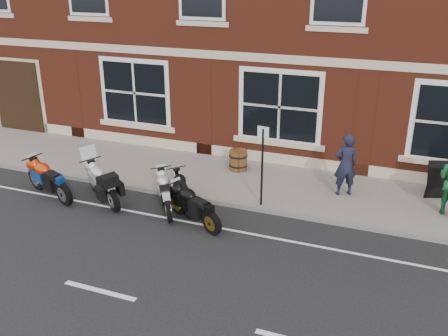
{
  "coord_description": "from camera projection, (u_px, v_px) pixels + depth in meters",
  "views": [
    {
      "loc": [
        5.2,
        -9.71,
        5.89
      ],
      "look_at": [
        0.83,
        1.6,
        0.98
      ],
      "focal_mm": 40.0,
      "sensor_mm": 36.0,
      "label": 1
    }
  ],
  "objects": [
    {
      "name": "moto_sport_black",
      "position": [
        194.0,
        204.0,
        12.17
      ],
      "size": [
        1.8,
        1.06,
        0.89
      ],
      "rotation": [
        0.0,
        0.0,
        1.07
      ],
      "color": "black",
      "rests_on": "ground"
    },
    {
      "name": "moto_touring_silver",
      "position": [
        103.0,
        181.0,
        13.36
      ],
      "size": [
        1.77,
        1.35,
        1.38
      ],
      "rotation": [
        0.0,
        0.0,
        0.94
      ],
      "color": "black",
      "rests_on": "ground"
    },
    {
      "name": "barrel_planter",
      "position": [
        238.0,
        160.0,
        15.14
      ],
      "size": [
        0.57,
        0.57,
        0.63
      ],
      "color": "#522515",
      "rests_on": "sidewalk"
    },
    {
      "name": "sidewalk",
      "position": [
        215.0,
        176.0,
        14.92
      ],
      "size": [
        30.0,
        3.0,
        0.12
      ],
      "primitive_type": "cube",
      "color": "slate",
      "rests_on": "ground"
    },
    {
      "name": "parking_sign",
      "position": [
        262.0,
        161.0,
        12.55
      ],
      "size": [
        0.3,
        0.06,
        2.13
      ],
      "rotation": [
        0.0,
        0.0,
        -0.11
      ],
      "color": "black",
      "rests_on": "sidewalk"
    },
    {
      "name": "moto_naked_black",
      "position": [
        184.0,
        189.0,
        13.04
      ],
      "size": [
        1.19,
        1.59,
        0.84
      ],
      "rotation": [
        0.0,
        0.0,
        0.62
      ],
      "color": "black",
      "rests_on": "ground"
    },
    {
      "name": "moto_sport_silver",
      "position": [
        167.0,
        191.0,
        12.9
      ],
      "size": [
        1.15,
        1.73,
        0.88
      ],
      "rotation": [
        0.0,
        0.0,
        0.56
      ],
      "color": "black",
      "rests_on": "ground"
    },
    {
      "name": "moto_sport_red",
      "position": [
        49.0,
        177.0,
        13.59
      ],
      "size": [
        2.03,
        0.93,
        0.96
      ],
      "rotation": [
        0.0,
        0.0,
        1.18
      ],
      "color": "black",
      "rests_on": "ground"
    },
    {
      "name": "pedestrian_left",
      "position": [
        346.0,
        165.0,
        13.3
      ],
      "size": [
        0.75,
        0.66,
        1.73
      ],
      "primitive_type": "imported",
      "rotation": [
        0.0,
        0.0,
        3.63
      ],
      "color": "black",
      "rests_on": "sidewalk"
    },
    {
      "name": "a_board_sign",
      "position": [
        438.0,
        181.0,
        13.26
      ],
      "size": [
        0.68,
        0.55,
        0.97
      ],
      "primitive_type": null,
      "rotation": [
        0.0,
        0.0,
        0.33
      ],
      "color": "black",
      "rests_on": "sidewalk"
    },
    {
      "name": "ground",
      "position": [
        170.0,
        223.0,
        12.35
      ],
      "size": [
        80.0,
        80.0,
        0.0
      ],
      "primitive_type": "plane",
      "color": "black",
      "rests_on": "ground"
    },
    {
      "name": "kerb",
      "position": [
        193.0,
        198.0,
        13.55
      ],
      "size": [
        30.0,
        0.16,
        0.12
      ],
      "primitive_type": "cube",
      "color": "slate",
      "rests_on": "ground"
    }
  ]
}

